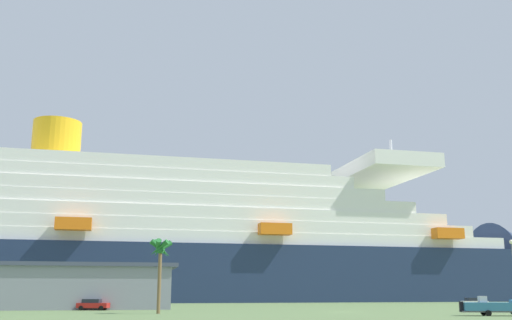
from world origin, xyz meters
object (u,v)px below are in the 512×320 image
(cruise_ship, at_px, (176,246))
(parked_car_white_van, at_px, (474,302))
(small_boat_on_trailer, at_px, (494,307))
(palm_tree, at_px, (160,253))
(parked_car_red_hatchback, at_px, (93,304))

(cruise_ship, distance_m, parked_car_white_van, 79.42)
(small_boat_on_trailer, distance_m, palm_tree, 39.58)
(palm_tree, bearing_deg, parked_car_white_van, 24.89)
(cruise_ship, xyz_separation_m, small_boat_on_trailer, (35.65, -94.77, -13.56))
(cruise_ship, relative_size, parked_car_white_van, 56.47)
(parked_car_white_van, height_order, parked_car_red_hatchback, same)
(cruise_ship, height_order, parked_car_white_van, cruise_ship)
(palm_tree, bearing_deg, small_boat_on_trailer, -17.35)
(parked_car_white_van, bearing_deg, parked_car_red_hatchback, -170.79)
(cruise_ship, xyz_separation_m, parked_car_white_van, (52.48, -58.01, -13.69))
(small_boat_on_trailer, bearing_deg, parked_car_red_hatchback, 150.74)
(parked_car_red_hatchback, bearing_deg, parked_car_white_van, 9.21)
(cruise_ship, bearing_deg, small_boat_on_trailer, -69.38)
(cruise_ship, height_order, palm_tree, cruise_ship)
(cruise_ship, relative_size, palm_tree, 26.98)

